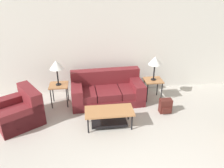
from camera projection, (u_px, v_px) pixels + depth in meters
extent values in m
cube|color=silver|center=(120.00, 48.00, 6.20)|extent=(8.95, 0.06, 2.60)
cube|color=maroon|center=(107.00, 98.00, 5.99)|extent=(1.95, 1.04, 0.22)
cube|color=maroon|center=(84.00, 94.00, 5.79)|extent=(0.66, 0.88, 0.20)
cube|color=maroon|center=(107.00, 92.00, 5.89)|extent=(0.66, 0.88, 0.20)
cube|color=maroon|center=(130.00, 90.00, 5.98)|extent=(0.66, 0.88, 0.20)
cube|color=maroon|center=(105.00, 76.00, 6.08)|extent=(1.91, 0.36, 0.40)
cube|color=maroon|center=(77.00, 95.00, 5.79)|extent=(0.33, 0.96, 0.58)
cube|color=maroon|center=(136.00, 90.00, 6.04)|extent=(0.33, 0.96, 0.58)
cube|color=maroon|center=(18.00, 115.00, 5.08)|extent=(1.29, 1.29, 0.40)
cube|color=maroon|center=(30.00, 96.00, 5.10)|extent=(0.72, 0.93, 0.40)
cube|color=maroon|center=(13.00, 106.00, 5.28)|extent=(0.93, 0.72, 0.56)
cube|color=maroon|center=(23.00, 119.00, 4.81)|extent=(0.93, 0.72, 0.56)
cube|color=#A87042|center=(109.00, 111.00, 4.88)|extent=(1.09, 0.52, 0.04)
cylinder|color=black|center=(88.00, 126.00, 4.73)|extent=(0.03, 0.03, 0.38)
cylinder|color=black|center=(132.00, 122.00, 4.84)|extent=(0.03, 0.03, 0.38)
cylinder|color=black|center=(88.00, 115.00, 5.09)|extent=(0.03, 0.03, 0.38)
cylinder|color=black|center=(128.00, 112.00, 5.20)|extent=(0.03, 0.03, 0.38)
cube|color=black|center=(109.00, 123.00, 5.01)|extent=(0.82, 0.37, 0.02)
cube|color=#A87042|center=(59.00, 85.00, 5.67)|extent=(0.48, 0.45, 0.03)
cylinder|color=black|center=(51.00, 99.00, 5.61)|extent=(0.03, 0.03, 0.56)
cylinder|color=black|center=(67.00, 98.00, 5.66)|extent=(0.03, 0.03, 0.56)
cylinder|color=black|center=(53.00, 92.00, 5.94)|extent=(0.03, 0.03, 0.56)
cylinder|color=black|center=(68.00, 92.00, 5.98)|extent=(0.03, 0.03, 0.56)
cube|color=#A87042|center=(153.00, 80.00, 5.95)|extent=(0.48, 0.45, 0.03)
cylinder|color=black|center=(147.00, 93.00, 5.89)|extent=(0.03, 0.03, 0.56)
cylinder|color=black|center=(162.00, 92.00, 5.94)|extent=(0.03, 0.03, 0.56)
cylinder|color=black|center=(144.00, 87.00, 6.22)|extent=(0.03, 0.03, 0.56)
cylinder|color=black|center=(157.00, 86.00, 6.27)|extent=(0.03, 0.03, 0.56)
cylinder|color=black|center=(59.00, 84.00, 5.66)|extent=(0.14, 0.14, 0.02)
cylinder|color=black|center=(58.00, 77.00, 5.56)|extent=(0.04, 0.04, 0.42)
cone|color=white|center=(56.00, 65.00, 5.42)|extent=(0.35, 0.35, 0.22)
cylinder|color=black|center=(153.00, 79.00, 5.94)|extent=(0.14, 0.14, 0.02)
cylinder|color=black|center=(154.00, 72.00, 5.85)|extent=(0.04, 0.04, 0.42)
cone|color=white|center=(155.00, 60.00, 5.71)|extent=(0.35, 0.35, 0.22)
cube|color=#4C1E19|center=(165.00, 106.00, 5.49)|extent=(0.30, 0.18, 0.37)
cube|color=#4C1E19|center=(167.00, 111.00, 5.42)|extent=(0.22, 0.05, 0.15)
cylinder|color=#4C1E19|center=(161.00, 103.00, 5.57)|extent=(0.02, 0.02, 0.28)
cylinder|color=#4C1E19|center=(167.00, 103.00, 5.59)|extent=(0.02, 0.02, 0.28)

